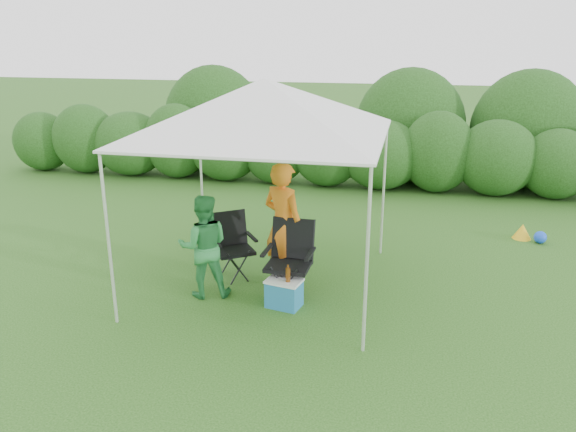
% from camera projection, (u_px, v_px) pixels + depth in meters
% --- Properties ---
extents(ground, '(70.00, 70.00, 0.00)m').
position_uv_depth(ground, '(257.00, 298.00, 7.48)').
color(ground, '#31631F').
extents(hedge, '(16.36, 1.53, 1.80)m').
position_uv_depth(hedge, '(332.00, 151.00, 12.78)').
color(hedge, '#225019').
rests_on(hedge, ground).
extents(canopy, '(3.10, 3.10, 2.83)m').
position_uv_depth(canopy, '(264.00, 107.00, 7.19)').
color(canopy, silver).
rests_on(canopy, ground).
extents(chair_right, '(0.65, 0.59, 1.02)m').
position_uv_depth(chair_right, '(290.00, 254.00, 7.43)').
color(chair_right, black).
rests_on(chair_right, ground).
extents(chair_left, '(0.74, 0.73, 0.93)m').
position_uv_depth(chair_left, '(232.00, 241.00, 8.04)').
color(chair_left, black).
rests_on(chair_left, ground).
extents(man, '(0.76, 0.67, 1.76)m').
position_uv_depth(man, '(283.00, 225.00, 7.63)').
color(man, orange).
rests_on(man, ground).
extents(woman, '(0.81, 0.72, 1.40)m').
position_uv_depth(woman, '(204.00, 246.00, 7.37)').
color(woman, '#2B833F').
rests_on(woman, ground).
extents(cooler, '(0.50, 0.41, 0.37)m').
position_uv_depth(cooler, '(284.00, 293.00, 7.20)').
color(cooler, teal).
rests_on(cooler, ground).
extents(bottle, '(0.06, 0.06, 0.23)m').
position_uv_depth(bottle, '(288.00, 273.00, 7.06)').
color(bottle, '#592D0C').
rests_on(bottle, cooler).
extents(lawn_toy, '(0.52, 0.43, 0.26)m').
position_uv_depth(lawn_toy, '(527.00, 233.00, 9.58)').
color(lawn_toy, yellow).
rests_on(lawn_toy, ground).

